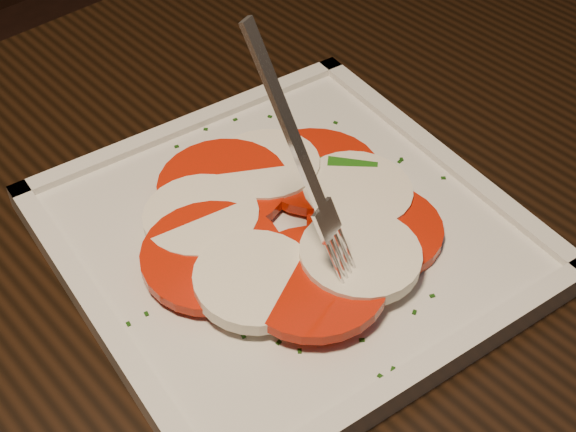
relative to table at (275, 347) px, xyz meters
name	(u,v)px	position (x,y,z in m)	size (l,w,h in m)	color
table	(275,347)	(0.00, 0.00, 0.00)	(1.29, 0.94, 0.75)	black
plate	(288,238)	(0.02, 0.01, 0.11)	(0.31, 0.31, 0.01)	silver
caprese_salad	(288,221)	(0.02, 0.01, 0.12)	(0.27, 0.27, 0.03)	red
fork	(288,153)	(0.00, -0.02, 0.22)	(0.03, 0.08, 0.17)	white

